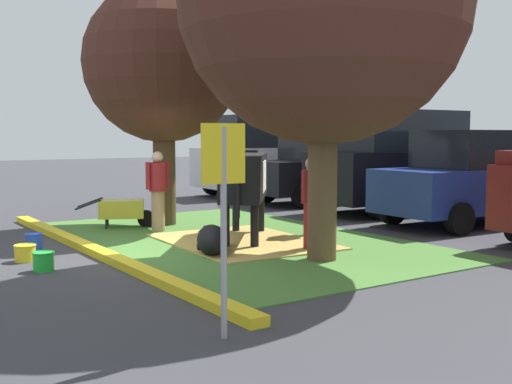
# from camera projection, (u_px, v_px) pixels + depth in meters

# --- Properties ---
(ground_plane) EXTENTS (80.00, 80.00, 0.00)m
(ground_plane) POSITION_uv_depth(u_px,v_px,m) (153.00, 253.00, 10.29)
(ground_plane) COLOR #38383D
(grass_island) EXTENTS (8.18, 4.98, 0.02)m
(grass_island) POSITION_uv_depth(u_px,v_px,m) (235.00, 239.00, 11.60)
(grass_island) COLOR #477A33
(grass_island) RESTS_ON ground
(curb_yellow) EXTENTS (9.38, 0.24, 0.12)m
(curb_yellow) POSITION_uv_depth(u_px,v_px,m) (96.00, 251.00, 10.12)
(curb_yellow) COLOR yellow
(curb_yellow) RESTS_ON ground
(hay_bedding) EXTENTS (3.32, 2.56, 0.04)m
(hay_bedding) POSITION_uv_depth(u_px,v_px,m) (242.00, 242.00, 11.21)
(hay_bedding) COLOR tan
(hay_bedding) RESTS_ON ground
(shade_tree_left) EXTENTS (3.33, 3.33, 5.09)m
(shade_tree_left) POSITION_uv_depth(u_px,v_px,m) (163.00, 64.00, 13.13)
(shade_tree_left) COLOR #4C3823
(shade_tree_left) RESTS_ON ground
(cow_holstein) EXTENTS (2.69, 2.24, 1.61)m
(cow_holstein) POSITION_uv_depth(u_px,v_px,m) (245.00, 177.00, 11.51)
(cow_holstein) COLOR black
(cow_holstein) RESTS_ON ground
(calf_lying) EXTENTS (1.31, 0.92, 0.48)m
(calf_lying) POSITION_uv_depth(u_px,v_px,m) (212.00, 240.00, 10.14)
(calf_lying) COLOR black
(calf_lying) RESTS_ON ground
(person_handler) EXTENTS (0.34, 0.50, 1.56)m
(person_handler) POSITION_uv_depth(u_px,v_px,m) (311.00, 201.00, 10.40)
(person_handler) COLOR maroon
(person_handler) RESTS_ON ground
(person_visitor_near) EXTENTS (0.34, 0.53, 1.60)m
(person_visitor_near) POSITION_uv_depth(u_px,v_px,m) (158.00, 189.00, 12.41)
(person_visitor_near) COLOR #9E7F5B
(person_visitor_near) RESTS_ON ground
(person_visitor_far) EXTENTS (0.53, 0.34, 1.62)m
(person_visitor_far) POSITION_uv_depth(u_px,v_px,m) (316.00, 190.00, 12.01)
(person_visitor_far) COLOR slate
(person_visitor_far) RESTS_ON ground
(wheelbarrow) EXTENTS (1.07, 1.57, 0.63)m
(wheelbarrow) POSITION_uv_depth(u_px,v_px,m) (123.00, 209.00, 13.02)
(wheelbarrow) COLOR gold
(wheelbarrow) RESTS_ON ground
(parking_sign) EXTENTS (0.07, 0.44, 2.03)m
(parking_sign) POSITION_uv_depth(u_px,v_px,m) (223.00, 188.00, 5.85)
(parking_sign) COLOR #99999E
(parking_sign) RESTS_ON ground
(bucket_blue) EXTENTS (0.28, 0.28, 0.32)m
(bucket_blue) POSITION_uv_depth(u_px,v_px,m) (34.00, 243.00, 10.27)
(bucket_blue) COLOR blue
(bucket_blue) RESTS_ON ground
(bucket_yellow) EXTENTS (0.34, 0.34, 0.26)m
(bucket_yellow) POSITION_uv_depth(u_px,v_px,m) (25.00, 253.00, 9.60)
(bucket_yellow) COLOR yellow
(bucket_yellow) RESTS_ON ground
(bucket_green) EXTENTS (0.31, 0.31, 0.27)m
(bucket_green) POSITION_uv_depth(u_px,v_px,m) (43.00, 261.00, 8.92)
(bucket_green) COLOR green
(bucket_green) RESTS_ON ground
(suv_dark_grey) EXTENTS (2.25, 4.67, 2.52)m
(suv_dark_grey) POSITION_uv_depth(u_px,v_px,m) (268.00, 155.00, 20.10)
(suv_dark_grey) COLOR silver
(suv_dark_grey) RESTS_ON ground
(sedan_silver) EXTENTS (2.15, 4.46, 2.02)m
(sedan_silver) POSITION_uv_depth(u_px,v_px,m) (325.00, 168.00, 17.84)
(sedan_silver) COLOR black
(sedan_silver) RESTS_ON ground
(suv_black) EXTENTS (2.25, 4.67, 2.52)m
(suv_black) POSITION_uv_depth(u_px,v_px,m) (399.00, 161.00, 15.73)
(suv_black) COLOR black
(suv_black) RESTS_ON ground
(sedan_blue) EXTENTS (2.15, 4.46, 2.02)m
(sedan_blue) POSITION_uv_depth(u_px,v_px,m) (472.00, 179.00, 13.48)
(sedan_blue) COLOR navy
(sedan_blue) RESTS_ON ground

